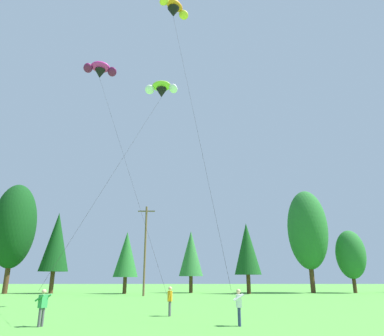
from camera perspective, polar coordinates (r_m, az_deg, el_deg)
name	(u,v)px	position (r m, az deg, el deg)	size (l,w,h in m)	color
treeline_tree_b	(15,226)	(58.26, -26.54, -8.30)	(5.98, 5.98, 15.48)	#472D19
treeline_tree_c	(57,242)	(56.54, -20.86, -11.03)	(4.11, 4.11, 11.42)	#472D19
treeline_tree_d	(127,254)	(52.74, -10.36, -13.51)	(3.46, 3.46, 8.47)	#472D19
treeline_tree_e	(192,253)	(54.69, -0.02, -13.59)	(3.57, 3.57, 8.94)	#472D19
treeline_tree_f	(248,249)	(52.24, 9.00, -12.69)	(3.74, 3.74, 9.72)	#472D19
treeline_tree_g	(308,229)	(57.27, 18.24, -9.38)	(5.86, 5.86, 15.03)	#472D19
treeline_tree_h	(352,254)	(59.06, 24.32, -12.56)	(4.22, 4.22, 8.94)	#472D19
utility_pole	(146,248)	(46.34, -7.39, -12.58)	(2.20, 0.26, 11.04)	brown
kite_flyer_near	(44,304)	(19.60, -22.76, -19.58)	(0.71, 0.72, 1.69)	#4C4C51
kite_flyer_mid	(171,299)	(22.98, -3.42, -20.26)	(0.27, 0.58, 1.69)	#4C4C51
kite_flyer_far	(240,304)	(18.61, 7.71, -20.87)	(0.53, 0.57, 1.69)	navy
parafoil_kite_high_lime_white	(162,89)	(33.88, -4.81, 12.50)	(6.32, 11.66, 18.19)	#93D633
parafoil_kite_mid_magenta	(101,70)	(41.49, -14.43, 14.99)	(10.34, 12.05, 23.74)	#D12893
parafoil_kite_far_orange	(175,9)	(34.54, -2.81, 24.23)	(5.01, 8.97, 24.24)	orange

